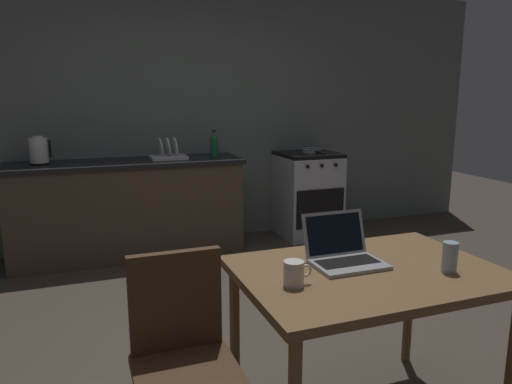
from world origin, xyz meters
name	(u,v)px	position (x,y,z in m)	size (l,w,h in m)	color
ground_plane	(272,343)	(0.00, 0.00, 0.00)	(12.00, 12.00, 0.00)	#473D33
back_wall	(212,114)	(0.30, 2.40, 1.32)	(6.40, 0.10, 2.63)	slate
kitchen_counter	(129,208)	(-0.63, 2.05, 0.46)	(2.16, 0.64, 0.91)	#4C3D2D
stove_oven	(307,194)	(1.25, 2.05, 0.46)	(0.60, 0.62, 0.91)	#B7BABF
dining_table	(368,286)	(0.14, -0.79, 0.67)	(1.16, 0.82, 0.75)	brown
chair	(182,350)	(-0.71, -0.79, 0.52)	(0.40, 0.40, 0.90)	#4C331E
laptop	(344,254)	(0.07, -0.69, 0.80)	(0.32, 0.29, 0.22)	#99999E
electric_kettle	(39,151)	(-1.37, 2.05, 1.03)	(0.18, 0.16, 0.25)	black
bottle	(214,144)	(0.20, 2.00, 1.04)	(0.08, 0.08, 0.27)	#19592D
frying_pan	(312,150)	(1.29, 2.02, 0.94)	(0.22, 0.39, 0.05)	gray
coffee_mug	(294,273)	(-0.26, -0.85, 0.80)	(0.12, 0.08, 0.10)	silver
drinking_glass	(450,257)	(0.45, -0.94, 0.82)	(0.07, 0.07, 0.14)	#99B7C6
dish_rack	(168,154)	(-0.24, 2.05, 0.96)	(0.34, 0.26, 0.21)	silver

